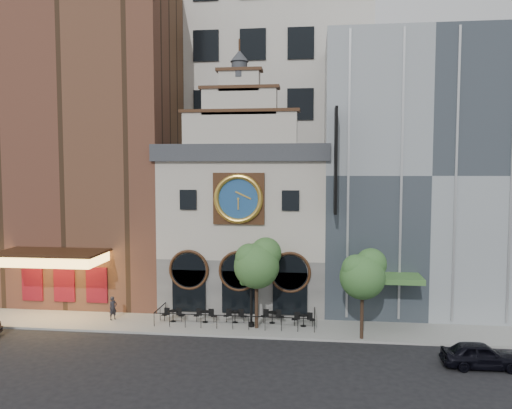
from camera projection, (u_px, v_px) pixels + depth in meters
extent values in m
plane|color=black|center=(230.00, 338.00, 31.39)|extent=(120.00, 120.00, 0.00)
cube|color=gray|center=(236.00, 324.00, 33.86)|extent=(44.00, 5.00, 0.15)
cube|color=#605E5B|center=(247.00, 277.00, 39.16)|extent=(12.00, 8.00, 4.00)
cube|color=beige|center=(247.00, 207.00, 38.75)|extent=(12.00, 8.00, 7.00)
cube|color=#2D3035|center=(247.00, 154.00, 38.46)|extent=(12.60, 8.60, 1.20)
cube|color=#382010|center=(239.00, 199.00, 34.65)|extent=(3.60, 0.25, 3.60)
cylinder|color=navy|center=(238.00, 199.00, 34.51)|extent=(3.10, 0.12, 3.10)
torus|color=gold|center=(238.00, 199.00, 34.43)|extent=(3.46, 0.36, 3.46)
cylinder|color=#2D3035|center=(239.00, 70.00, 34.47)|extent=(1.10, 1.10, 1.10)
cone|color=#2D3035|center=(239.00, 56.00, 34.41)|extent=(1.30, 1.30, 0.80)
cube|color=brown|center=(97.00, 145.00, 41.89)|extent=(14.00, 12.00, 25.00)
cube|color=#FFBF59|center=(52.00, 259.00, 34.87)|extent=(7.00, 3.40, 0.70)
cube|color=#382010|center=(52.00, 252.00, 34.83)|extent=(7.40, 3.80, 0.15)
cube|color=maroon|center=(64.00, 284.00, 36.66)|extent=(5.60, 0.15, 2.60)
cube|color=gray|center=(414.00, 175.00, 39.04)|extent=(14.00, 12.00, 20.00)
cube|color=#467A37|center=(387.00, 278.00, 32.74)|extent=(4.50, 2.40, 0.35)
cube|color=black|center=(336.00, 161.00, 32.78)|extent=(0.18, 1.60, 7.00)
cube|color=beige|center=(263.00, 74.00, 49.74)|extent=(20.00, 16.00, 40.00)
cylinder|color=black|center=(173.00, 311.00, 34.16)|extent=(0.68, 0.68, 0.03)
cylinder|color=black|center=(173.00, 316.00, 34.19)|extent=(0.06, 0.06, 0.72)
cylinder|color=black|center=(205.00, 312.00, 34.00)|extent=(0.68, 0.68, 0.03)
cylinder|color=black|center=(205.00, 317.00, 34.03)|extent=(0.06, 0.06, 0.72)
cylinder|color=black|center=(235.00, 312.00, 33.94)|extent=(0.68, 0.68, 0.03)
cylinder|color=black|center=(235.00, 317.00, 33.97)|extent=(0.06, 0.06, 0.72)
cylinder|color=black|center=(272.00, 312.00, 33.84)|extent=(0.68, 0.68, 0.03)
cylinder|color=black|center=(272.00, 318.00, 33.86)|extent=(0.06, 0.06, 0.72)
cylinder|color=black|center=(303.00, 315.00, 33.14)|extent=(0.68, 0.68, 0.03)
cylinder|color=black|center=(303.00, 321.00, 33.17)|extent=(0.06, 0.06, 0.72)
imported|color=black|center=(481.00, 355.00, 26.63)|extent=(4.12, 1.77, 1.39)
imported|color=black|center=(113.00, 308.00, 34.59)|extent=(0.66, 0.72, 1.64)
cylinder|color=black|center=(251.00, 293.00, 32.96)|extent=(0.17, 0.17, 4.59)
cylinder|color=black|center=(251.00, 325.00, 33.12)|extent=(0.40, 0.40, 0.28)
sphere|color=white|center=(251.00, 256.00, 32.78)|extent=(0.55, 0.55, 0.55)
sphere|color=#346227|center=(243.00, 282.00, 33.08)|extent=(0.51, 0.51, 0.51)
sphere|color=#346227|center=(259.00, 283.00, 32.74)|extent=(0.51, 0.51, 0.51)
cylinder|color=#382619|center=(257.00, 304.00, 32.79)|extent=(0.23, 0.23, 3.22)
sphere|color=#326026|center=(257.00, 266.00, 32.61)|extent=(2.99, 2.99, 2.99)
sphere|color=#326026|center=(266.00, 253.00, 32.83)|extent=(2.07, 2.07, 2.07)
sphere|color=#326026|center=(249.00, 258.00, 32.39)|extent=(1.84, 1.84, 1.84)
cylinder|color=#382619|center=(362.00, 315.00, 30.72)|extent=(0.21, 0.21, 3.01)
sphere|color=#306226|center=(362.00, 277.00, 30.55)|extent=(2.79, 2.79, 2.79)
sphere|color=#306226|center=(371.00, 264.00, 30.75)|extent=(1.93, 1.93, 1.93)
sphere|color=#306226|center=(356.00, 269.00, 30.35)|extent=(1.72, 1.72, 1.72)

